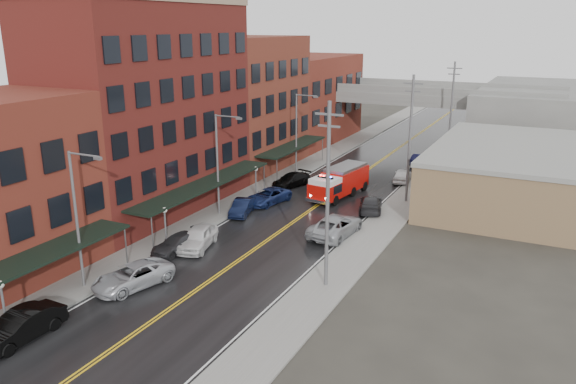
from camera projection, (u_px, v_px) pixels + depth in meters
The scene contains 36 objects.
ground at pixel (64, 384), 26.55m from camera, with size 220.00×220.00×0.00m, color #2D2B26.
road at pixel (316, 206), 52.33m from camera, with size 11.00×160.00×0.02m, color black.
sidewalk_left at pixel (248, 195), 55.40m from camera, with size 3.00×160.00×0.15m, color slate.
sidewalk_right at pixel (392, 217), 49.23m from camera, with size 3.00×160.00×0.15m, color slate.
curb_left at pixel (263, 198), 54.70m from camera, with size 0.30×160.00×0.15m, color gray.
curb_right at pixel (374, 214), 49.92m from camera, with size 0.30×160.00×0.15m, color gray.
brick_building_b at pixel (147, 111), 49.35m from camera, with size 9.00×20.00×18.00m, color #571817.
brick_building_c at pixel (247, 104), 64.82m from camera, with size 9.00×15.00×15.00m, color brown.
brick_building_far at pixel (309, 99), 80.29m from camera, with size 9.00×20.00×12.00m, color maroon.
tan_building at pixel (512, 175), 53.44m from camera, with size 14.00×22.00×5.00m, color olive.
right_far_block at pixel (550, 116), 77.95m from camera, with size 18.00×30.00×8.00m, color slate.
awning_0 at pixel (18, 266), 32.30m from camera, with size 2.60×16.00×3.09m.
awning_1 at pixel (205, 184), 48.62m from camera, with size 2.60×18.00×3.09m.
awning_2 at pixel (293, 146), 63.66m from camera, with size 2.60×13.00×3.09m.
globe_lamp_0 at pixel (2, 295), 30.31m from camera, with size 0.44×0.44×3.12m.
globe_lamp_1 at pixel (165, 218), 42.34m from camera, with size 0.44×0.44×3.12m.
globe_lamp_2 at pixel (256, 175), 54.37m from camera, with size 0.44×0.44×3.12m.
street_lamp_0 at pixel (79, 212), 34.70m from camera, with size 2.64×0.22×9.00m.
street_lamp_1 at pixel (220, 158), 48.45m from camera, with size 2.64×0.22×9.00m.
street_lamp_2 at pixel (298, 129), 62.20m from camera, with size 2.64×0.22×9.00m.
utility_pole_0 at pixel (328, 194), 34.58m from camera, with size 1.80×0.24×12.00m.
utility_pole_1 at pixel (410, 137), 51.77m from camera, with size 1.80×0.24×12.00m.
utility_pole_2 at pixel (451, 109), 68.96m from camera, with size 1.80×0.24×12.00m.
overpass at pixel (408, 101), 78.11m from camera, with size 40.00×10.00×7.50m.
fire_truck at pixel (339, 181), 54.86m from camera, with size 4.06×8.16×2.87m.
parked_car_left_1 at pixel (21, 326), 30.00m from camera, with size 1.72×4.94×1.63m, color black.
parked_car_left_2 at pixel (133, 276), 36.16m from camera, with size 2.48×5.38×1.49m, color #ADB0B5.
parked_car_left_3 at pixel (178, 243), 41.77m from camera, with size 1.85×4.55×1.32m, color #2A292C.
parked_car_left_4 at pixel (198, 237), 42.45m from camera, with size 1.96×4.86×1.66m, color silver.
parked_car_left_5 at pixel (242, 207), 49.94m from camera, with size 1.44×4.14×1.37m, color black.
parked_car_left_6 at pixel (268, 196), 53.01m from camera, with size 2.31×5.01×1.39m, color navy.
parked_car_left_7 at pixel (291, 180), 58.51m from camera, with size 1.95×4.80×1.39m, color black.
parked_car_right_0 at pixel (336, 226), 44.91m from camera, with size 2.78×6.03×1.67m, color #96999D.
parked_car_right_1 at pixel (371, 204), 50.80m from camera, with size 1.99×4.90×1.42m, color #27272A.
parked_car_right_2 at pixel (403, 176), 60.15m from camera, with size 1.72×4.28×1.46m, color white.
parked_car_right_3 at pixel (421, 159), 67.54m from camera, with size 1.47×4.21×1.39m, color black.
Camera 1 is at (19.61, -15.78, 16.35)m, focal length 35.00 mm.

